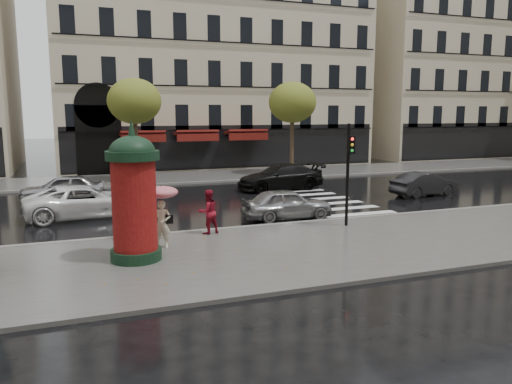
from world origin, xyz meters
name	(u,v)px	position (x,y,z in m)	size (l,w,h in m)	color
ground	(269,250)	(0.00, 0.00, 0.00)	(160.00, 160.00, 0.00)	black
near_sidewalk	(274,252)	(0.00, -0.50, 0.06)	(90.00, 7.00, 0.12)	#474744
far_sidewalk	(165,178)	(0.00, 19.00, 0.06)	(90.00, 6.00, 0.12)	#474744
near_kerb	(240,228)	(0.00, 3.00, 0.07)	(90.00, 0.25, 0.14)	slate
far_kerb	(174,184)	(0.00, 16.00, 0.07)	(90.00, 0.25, 0.14)	slate
zebra_crossing	(305,195)	(6.00, 9.60, 0.01)	(3.60, 11.75, 0.01)	silver
bldg_far_corner	(207,35)	(6.00, 30.00, 11.31)	(26.00, 14.00, 22.90)	#B7A88C
bldg_far_right	(457,49)	(34.00, 30.00, 11.31)	(24.00, 14.00, 22.90)	#B7A88C
tree_far_left	(134,102)	(-2.00, 18.00, 5.17)	(3.40, 3.40, 6.64)	#38281C
tree_far_right	(292,103)	(9.00, 18.00, 5.17)	(3.40, 3.40, 6.64)	#38281C
woman_umbrella	(162,206)	(-3.30, 1.07, 1.50)	(1.09, 1.09, 2.09)	beige
woman_red	(208,212)	(-1.41, 2.40, 0.93)	(0.78, 0.61, 1.61)	maroon
man_burgundy	(136,213)	(-3.98, 2.40, 1.07)	(0.93, 0.61, 1.90)	#470E1D
morris_column	(134,194)	(-4.28, -0.02, 2.12)	(1.55, 1.55, 4.18)	black
traffic_light	(349,165)	(3.98, 1.72, 2.51)	(0.26, 0.37, 3.95)	black
car_silver	(287,204)	(2.51, 4.20, 0.66)	(1.55, 3.85, 1.31)	#99999D
car_darkgrey	(424,184)	(11.97, 7.12, 0.64)	(1.35, 3.88, 1.28)	#232325
car_white	(86,202)	(-5.48, 7.47, 0.70)	(2.32, 5.03, 1.40)	white
car_black	(280,177)	(5.47, 11.84, 0.75)	(2.09, 5.14, 1.49)	black
car_far_silver	(63,188)	(-6.45, 11.94, 0.70)	(1.65, 4.09, 1.39)	#9A9A9E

